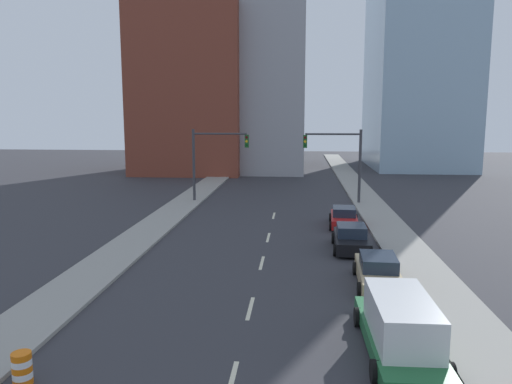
{
  "coord_description": "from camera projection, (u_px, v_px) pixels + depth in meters",
  "views": [
    {
      "loc": [
        1.86,
        -6.33,
        7.66
      ],
      "look_at": [
        -1.16,
        28.73,
        2.2
      ],
      "focal_mm": 35.0,
      "sensor_mm": 36.0,
      "label": 1
    }
  ],
  "objects": [
    {
      "name": "sedan_tan",
      "position": [
        378.0,
        272.0,
        22.51
      ],
      "size": [
        2.2,
        4.86,
        1.4
      ],
      "rotation": [
        0.0,
        0.0,
        -0.04
      ],
      "color": "tan",
      "rests_on": "ground"
    },
    {
      "name": "traffic_signal_right",
      "position": [
        343.0,
        156.0,
        42.63
      ],
      "size": [
        4.99,
        0.35,
        6.43
      ],
      "color": "#38383D",
      "rests_on": "ground"
    },
    {
      "name": "lane_stripe_at_19m",
      "position": [
        262.0,
        263.0,
        26.05
      ],
      "size": [
        0.16,
        2.4,
        0.01
      ],
      "primitive_type": "cube",
      "color": "beige",
      "rests_on": "ground"
    },
    {
      "name": "lane_stripe_at_31m",
      "position": [
        274.0,
        216.0,
        38.25
      ],
      "size": [
        0.16,
        2.4,
        0.01
      ],
      "primitive_type": "cube",
      "color": "beige",
      "rests_on": "ground"
    },
    {
      "name": "lane_stripe_at_13m",
      "position": [
        250.0,
        308.0,
        19.95
      ],
      "size": [
        0.16,
        2.4,
        0.01
      ],
      "primitive_type": "cube",
      "color": "beige",
      "rests_on": "ground"
    },
    {
      "name": "traffic_signal_left",
      "position": [
        210.0,
        155.0,
        43.62
      ],
      "size": [
        4.99,
        0.35,
        6.43
      ],
      "color": "#38383D",
      "rests_on": "ground"
    },
    {
      "name": "sedan_red",
      "position": [
        344.0,
        218.0,
        34.46
      ],
      "size": [
        2.18,
        4.44,
        1.36
      ],
      "rotation": [
        0.0,
        0.0,
        -0.05
      ],
      "color": "red",
      "rests_on": "ground"
    },
    {
      "name": "building_office_center",
      "position": [
        262.0,
        87.0,
        70.55
      ],
      "size": [
        12.0,
        20.0,
        22.97
      ],
      "color": "#99999E",
      "rests_on": "ground"
    },
    {
      "name": "sidewalk_right",
      "position": [
        358.0,
        189.0,
        51.09
      ],
      "size": [
        2.76,
        89.84,
        0.16
      ],
      "color": "gray",
      "rests_on": "ground"
    },
    {
      "name": "box_truck_green",
      "position": [
        400.0,
        327.0,
        15.95
      ],
      "size": [
        2.4,
        6.36,
        1.97
      ],
      "rotation": [
        0.0,
        0.0,
        0.01
      ],
      "color": "#1E6033",
      "rests_on": "ground"
    },
    {
      "name": "building_glass_right",
      "position": [
        419.0,
        45.0,
        71.65
      ],
      "size": [
        13.0,
        20.0,
        35.2
      ],
      "color": "#99B7CC",
      "rests_on": "ground"
    },
    {
      "name": "lane_stripe_at_24m",
      "position": [
        268.0,
        237.0,
        31.45
      ],
      "size": [
        0.16,
        2.4,
        0.01
      ],
      "primitive_type": "cube",
      "color": "beige",
      "rests_on": "ground"
    },
    {
      "name": "sedan_black",
      "position": [
        351.0,
        239.0,
        28.49
      ],
      "size": [
        2.21,
        4.43,
        1.45
      ],
      "rotation": [
        0.0,
        0.0,
        -0.03
      ],
      "color": "black",
      "rests_on": "ground"
    },
    {
      "name": "traffic_barrel",
      "position": [
        22.0,
        368.0,
        14.27
      ],
      "size": [
        0.56,
        0.56,
        0.95
      ],
      "color": "orange",
      "rests_on": "ground"
    },
    {
      "name": "sidewalk_left",
      "position": [
        205.0,
        188.0,
        52.45
      ],
      "size": [
        2.76,
        89.84,
        0.16
      ],
      "color": "gray",
      "rests_on": "ground"
    },
    {
      "name": "building_brick_left",
      "position": [
        193.0,
        93.0,
        67.51
      ],
      "size": [
        14.0,
        16.0,
        21.22
      ],
      "color": "brown",
      "rests_on": "ground"
    },
    {
      "name": "lane_stripe_at_7m",
      "position": [
        232.0,
        382.0,
        14.46
      ],
      "size": [
        0.16,
        2.4,
        0.01
      ],
      "primitive_type": "cube",
      "color": "beige",
      "rests_on": "ground"
    }
  ]
}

